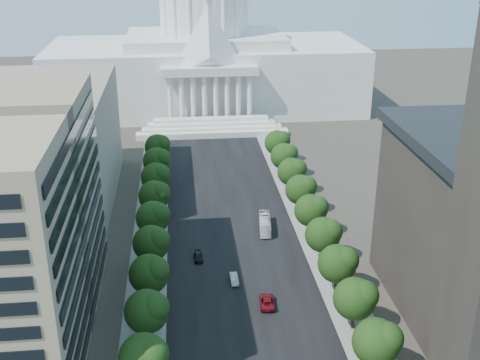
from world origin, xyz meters
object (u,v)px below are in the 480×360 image
object	(u,v)px
car_silver	(234,279)
car_red	(267,302)
car_dark_b	(198,257)
city_bus	(265,224)

from	to	relation	value
car_silver	car_red	distance (m)	10.24
car_dark_b	city_bus	xyz separation A→B (m)	(16.30, 12.51, 0.85)
car_silver	car_dark_b	size ratio (longest dim) A/B	1.02
city_bus	car_red	bearing A→B (deg)	-91.20
car_dark_b	car_silver	bearing A→B (deg)	-56.62
car_red	car_dark_b	xyz separation A→B (m)	(-12.22, 18.46, -0.18)
car_dark_b	city_bus	bearing A→B (deg)	36.12
car_silver	car_dark_b	xyz separation A→B (m)	(-6.79, 9.78, -0.10)
city_bus	car_silver	bearing A→B (deg)	-106.79
city_bus	car_dark_b	bearing A→B (deg)	-136.19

